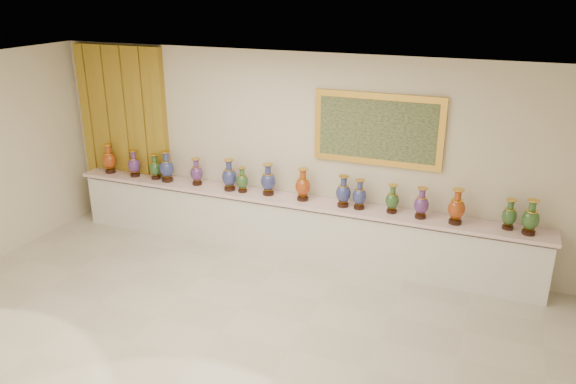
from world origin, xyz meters
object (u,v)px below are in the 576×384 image
at_px(counter, 291,227).
at_px(vase_1, 134,165).
at_px(vase_0, 109,160).
at_px(vase_2, 155,168).

xyz_separation_m(counter, vase_1, (-2.75, -0.03, 0.66)).
distance_m(counter, vase_0, 3.33).
height_order(vase_0, vase_1, vase_0).
relative_size(vase_1, vase_2, 1.07).
bearing_deg(vase_1, vase_0, 179.15).
height_order(counter, vase_2, vase_2).
bearing_deg(counter, vase_0, -179.55).
distance_m(vase_1, vase_2, 0.39).
bearing_deg(vase_0, counter, 0.45).
bearing_deg(vase_0, vase_2, 0.76).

